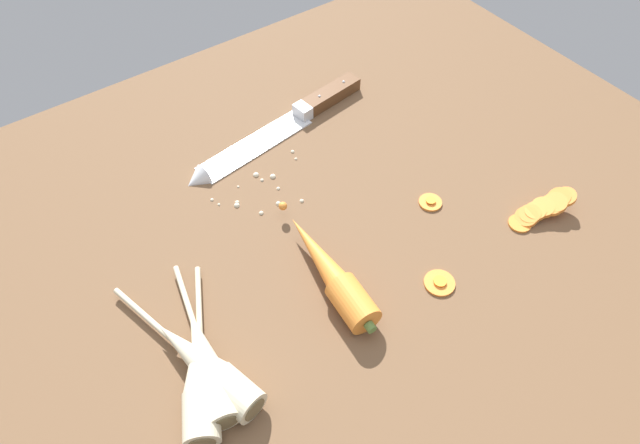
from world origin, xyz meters
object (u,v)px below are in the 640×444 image
object	(u,v)px
chefs_knife	(276,130)
whole_carrot	(331,272)
carrot_slice_stack	(543,209)
parsnip_mid_left	(204,365)
carrot_slice_stray_near	(440,282)
carrot_slice_stray_mid	(431,202)
parsnip_front	(206,364)
parsnip_mid_right	(200,376)

from	to	relation	value
chefs_knife	whole_carrot	xyz separation A→B (cm)	(-9.50, -27.70, 1.45)
chefs_knife	carrot_slice_stack	distance (cm)	41.65
parsnip_mid_left	carrot_slice_stray_near	xyz separation A→B (cm)	(29.90, -6.62, -1.62)
parsnip_mid_left	carrot_slice_stray_mid	bearing A→B (deg)	6.18
whole_carrot	chefs_knife	bearing A→B (deg)	71.07
whole_carrot	carrot_slice_stray_mid	xyz separation A→B (cm)	(19.46, 2.36, -1.74)
carrot_slice_stray_near	whole_carrot	bearing A→B (deg)	142.89
whole_carrot	parsnip_mid_left	size ratio (longest dim) A/B	0.95
parsnip_front	carrot_slice_stack	world-z (taller)	parsnip_front
whole_carrot	parsnip_front	size ratio (longest dim) A/B	1.03
parsnip_mid_right	carrot_slice_stack	bearing A→B (deg)	-6.29
chefs_knife	parsnip_front	size ratio (longest dim) A/B	1.59
carrot_slice_stray_mid	whole_carrot	bearing A→B (deg)	-173.09
carrot_slice_stack	parsnip_mid_left	bearing A→B (deg)	172.58
parsnip_mid_left	carrot_slice_stray_mid	size ratio (longest dim) A/B	7.18
parsnip_front	carrot_slice_stray_near	world-z (taller)	parsnip_front
parsnip_front	chefs_knife	bearing A→B (deg)	46.49
parsnip_mid_right	carrot_slice_stray_near	xyz separation A→B (cm)	(30.85, -5.74, -1.62)
chefs_knife	parsnip_front	xyz separation A→B (cm)	(-28.00, -29.50, 1.33)
parsnip_mid_right	carrot_slice_stray_mid	xyz separation A→B (cm)	(39.21, 5.02, -1.62)
parsnip_mid_left	parsnip_mid_right	bearing A→B (deg)	-137.37
carrot_slice_stray_near	carrot_slice_stray_mid	xyz separation A→B (cm)	(8.35, 10.76, 0.00)
parsnip_mid_left	carrot_slice_stray_near	world-z (taller)	parsnip_mid_left
chefs_knife	carrot_slice_stray_mid	distance (cm)	27.23
chefs_knife	carrot_slice_stray_near	bearing A→B (deg)	-87.45
whole_carrot	carrot_slice_stray_near	bearing A→B (deg)	-37.11
whole_carrot	carrot_slice_stray_near	world-z (taller)	whole_carrot
whole_carrot	parsnip_mid_right	world-z (taller)	whole_carrot
parsnip_mid_left	parsnip_mid_right	distance (cm)	1.30
parsnip_mid_left	carrot_slice_stack	bearing A→B (deg)	-7.42
parsnip_mid_left	chefs_knife	bearing A→B (deg)	46.18
parsnip_mid_left	whole_carrot	bearing A→B (deg)	5.42
whole_carrot	parsnip_front	xyz separation A→B (cm)	(-18.51, -1.80, -0.12)
parsnip_front	parsnip_mid_right	distance (cm)	1.51
parsnip_front	parsnip_mid_right	world-z (taller)	same
parsnip_mid_left	carrot_slice_stack	size ratio (longest dim) A/B	2.34
carrot_slice_stray_near	carrot_slice_stray_mid	world-z (taller)	same
carrot_slice_stray_mid	parsnip_front	bearing A→B (deg)	-173.75
parsnip_front	carrot_slice_stray_mid	world-z (taller)	parsnip_front
whole_carrot	carrot_slice_stack	size ratio (longest dim) A/B	2.23
parsnip_front	parsnip_mid_left	xyz separation A→B (cm)	(-0.29, 0.02, -0.00)
chefs_knife	parsnip_mid_right	bearing A→B (deg)	-133.93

